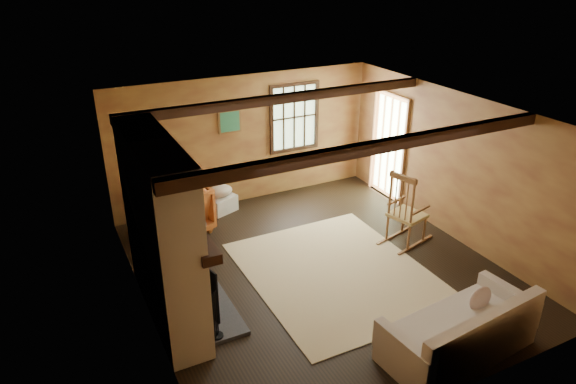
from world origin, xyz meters
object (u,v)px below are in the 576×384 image
fireplace (164,239)px  laundry_basket (221,204)px  rocking_chair (406,213)px  armchair (177,211)px  sofa (461,335)px

fireplace → laundry_basket: bearing=57.2°
fireplace → laundry_basket: size_ratio=4.80×
rocking_chair → armchair: 3.75m
fireplace → sofa: 3.74m
rocking_chair → sofa: size_ratio=0.64×
sofa → armchair: (-2.15, 4.32, 0.15)m
sofa → laundry_basket: size_ratio=3.93×
sofa → fireplace: bearing=135.4°
fireplace → sofa: size_ratio=1.22×
armchair → laundry_basket: bearing=-174.2°
laundry_basket → rocking_chair: bearing=-46.5°
armchair → sofa: bearing=95.7°
fireplace → laundry_basket: (1.60, 2.48, -0.95)m
fireplace → armchair: fireplace is taller
laundry_basket → sofa: bearing=-75.6°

